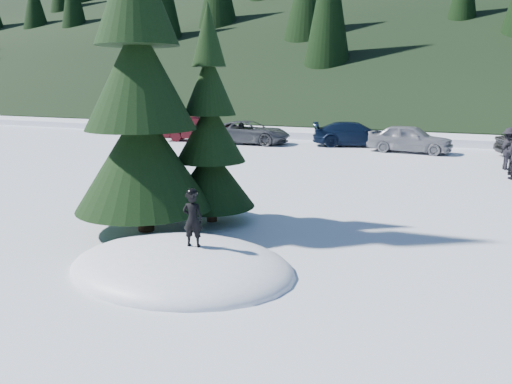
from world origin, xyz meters
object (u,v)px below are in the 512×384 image
at_px(spruce_short, 210,139).
at_px(child_skier, 193,219).
at_px(car_1, 200,129).
at_px(car_0, 155,124).
at_px(car_3, 354,134).
at_px(adult_2, 509,149).
at_px(spruce_tall, 140,90).
at_px(car_4, 410,138).
at_px(car_2, 249,132).

xyz_separation_m(spruce_short, child_skier, (1.44, -3.13, -1.11)).
bearing_deg(car_1, car_0, 53.75).
bearing_deg(spruce_short, car_1, 122.47).
distance_m(child_skier, car_3, 20.30).
bearing_deg(child_skier, adult_2, -125.38).
relative_size(spruce_tall, car_3, 1.84).
xyz_separation_m(child_skier, car_1, (-11.37, 18.73, -0.26)).
relative_size(spruce_short, car_0, 1.20).
height_order(adult_2, car_4, adult_2).
bearing_deg(spruce_tall, car_4, 78.35).
relative_size(spruce_tall, adult_2, 4.99).
height_order(adult_2, car_3, adult_2).
bearing_deg(car_1, adult_2, -118.72).
height_order(spruce_tall, car_2, spruce_tall).
distance_m(spruce_tall, child_skier, 3.79).
xyz_separation_m(spruce_short, car_3, (-0.70, 17.05, -1.42)).
height_order(child_skier, car_3, child_skier).
xyz_separation_m(adult_2, car_1, (-16.90, 3.67, -0.12)).
distance_m(child_skier, adult_2, 16.05).
relative_size(car_1, car_3, 0.96).
bearing_deg(car_2, spruce_short, -162.34).
relative_size(adult_2, car_0, 0.39).
distance_m(spruce_short, car_3, 17.13).
bearing_deg(spruce_short, car_3, 92.36).
relative_size(car_0, car_2, 0.93).
bearing_deg(child_skier, car_4, -108.50).
xyz_separation_m(spruce_tall, adult_2, (7.97, 13.33, -2.46)).
relative_size(adult_2, car_4, 0.41).
bearing_deg(child_skier, car_0, -67.05).
bearing_deg(adult_2, car_4, 30.54).
distance_m(car_0, car_3, 13.90).
bearing_deg(car_4, spruce_short, 175.23).
height_order(car_2, car_3, car_3).
height_order(spruce_tall, car_4, spruce_tall).
bearing_deg(car_2, spruce_tall, -167.05).
height_order(car_0, car_2, car_0).
bearing_deg(car_1, car_4, -106.10).
distance_m(spruce_tall, car_1, 19.38).
relative_size(spruce_tall, spruce_short, 1.60).
xyz_separation_m(child_skier, car_3, (-2.14, 20.18, -0.32)).
height_order(car_1, car_2, car_1).
distance_m(child_skier, car_4, 18.85).
relative_size(spruce_short, car_3, 1.15).
bearing_deg(car_0, spruce_tall, -121.63).
distance_m(car_2, car_4, 9.09).
xyz_separation_m(adult_2, car_4, (-4.45, 3.75, -0.15)).
relative_size(spruce_tall, car_0, 1.92).
relative_size(car_1, car_2, 0.94).
bearing_deg(car_4, car_1, 94.72).
distance_m(car_0, car_1, 4.96).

